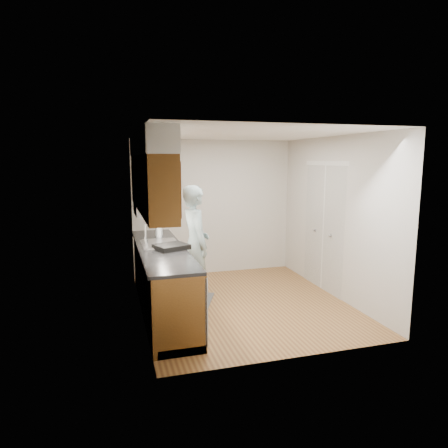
% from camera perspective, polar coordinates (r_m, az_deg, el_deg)
% --- Properties ---
extents(floor, '(3.50, 3.50, 0.00)m').
position_cam_1_polar(floor, '(6.15, 2.75, -11.20)').
color(floor, olive).
rests_on(floor, ground).
extents(ceiling, '(3.50, 3.50, 0.00)m').
position_cam_1_polar(ceiling, '(5.77, 2.95, 12.74)').
color(ceiling, white).
rests_on(ceiling, wall_left).
extents(wall_left, '(0.02, 3.50, 2.50)m').
position_cam_1_polar(wall_left, '(5.53, -12.01, -0.29)').
color(wall_left, beige).
rests_on(wall_left, floor).
extents(wall_right, '(0.02, 3.50, 2.50)m').
position_cam_1_polar(wall_right, '(6.47, 15.50, 0.94)').
color(wall_right, beige).
rests_on(wall_right, floor).
extents(wall_back, '(3.00, 0.02, 2.50)m').
position_cam_1_polar(wall_back, '(7.49, -1.51, 2.36)').
color(wall_back, beige).
rests_on(wall_back, floor).
extents(counter, '(0.64, 2.80, 1.30)m').
position_cam_1_polar(counter, '(5.73, -8.73, -7.68)').
color(counter, brown).
rests_on(counter, floor).
extents(upper_cabinets, '(0.47, 2.80, 1.21)m').
position_cam_1_polar(upper_cabinets, '(5.52, -10.53, 7.04)').
color(upper_cabinets, brown).
rests_on(upper_cabinets, wall_left).
extents(closet_door, '(0.02, 1.22, 2.05)m').
position_cam_1_polar(closet_door, '(6.76, 14.01, -0.60)').
color(closet_door, silver).
rests_on(closet_door, wall_right).
extents(floor_mat, '(0.72, 0.89, 0.01)m').
position_cam_1_polar(floor_mat, '(6.21, -4.01, -10.92)').
color(floor_mat, '#5B5B5E').
rests_on(floor_mat, floor).
extents(person, '(0.53, 0.74, 1.99)m').
position_cam_1_polar(person, '(5.94, -4.12, -1.79)').
color(person, '#88A1A5').
rests_on(person, floor_mat).
extents(soap_bottle_a, '(0.11, 0.11, 0.24)m').
position_cam_1_polar(soap_bottle_a, '(6.22, -9.30, -0.93)').
color(soap_bottle_a, silver).
rests_on(soap_bottle_a, counter).
extents(soap_bottle_b, '(0.12, 0.12, 0.20)m').
position_cam_1_polar(soap_bottle_b, '(6.45, -9.29, -0.79)').
color(soap_bottle_b, silver).
rests_on(soap_bottle_b, counter).
extents(steel_can, '(0.07, 0.07, 0.12)m').
position_cam_1_polar(steel_can, '(6.33, -9.24, -1.34)').
color(steel_can, '#A5A5AA').
rests_on(steel_can, counter).
extents(dish_rack, '(0.52, 0.48, 0.07)m').
position_cam_1_polar(dish_rack, '(5.47, -7.51, -3.24)').
color(dish_rack, black).
rests_on(dish_rack, counter).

